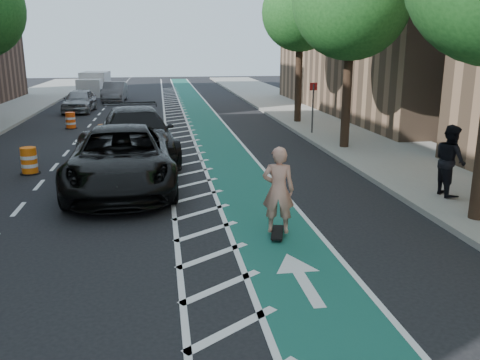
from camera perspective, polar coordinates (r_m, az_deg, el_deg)
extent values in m
plane|color=black|center=(11.70, -11.14, -6.12)|extent=(120.00, 120.00, 0.00)
cube|color=#185546|center=(21.47, -2.23, 3.78)|extent=(2.00, 90.00, 0.01)
cube|color=silver|center=(21.35, -6.24, 3.64)|extent=(1.40, 90.00, 0.01)
cube|color=gray|center=(23.12, 14.02, 4.32)|extent=(5.00, 90.00, 0.15)
cube|color=gray|center=(22.29, 8.19, 4.24)|extent=(0.12, 90.00, 0.16)
cylinder|color=#382619|center=(13.31, 24.79, 5.15)|extent=(0.36, 0.36, 4.40)
cylinder|color=#382619|center=(20.40, 12.37, 9.10)|extent=(0.36, 0.36, 4.40)
cylinder|color=#382619|center=(27.98, 6.42, 10.82)|extent=(0.36, 0.36, 4.40)
sphere|color=#174719|center=(27.96, 6.65, 18.20)|extent=(4.20, 4.20, 4.20)
cylinder|color=#4C4C4C|center=(24.17, 8.16, 7.75)|extent=(0.08, 0.08, 2.40)
cube|color=red|center=(24.06, 8.26, 10.35)|extent=(0.35, 0.02, 0.35)
cube|color=black|center=(11.40, 4.22, -5.88)|extent=(0.48, 0.92, 0.03)
cylinder|color=black|center=(11.71, 3.84, -5.67)|extent=(0.05, 0.07, 0.07)
cylinder|color=black|center=(11.70, 4.73, -5.70)|extent=(0.05, 0.07, 0.07)
cylinder|color=black|center=(11.16, 3.67, -6.73)|extent=(0.05, 0.07, 0.07)
cylinder|color=black|center=(11.15, 4.61, -6.76)|extent=(0.05, 0.07, 0.07)
imported|color=tan|center=(11.09, 4.32, -1.12)|extent=(0.80, 0.64, 1.93)
imported|color=black|center=(15.39, -13.17, 2.39)|extent=(3.21, 6.64, 1.82)
imported|color=black|center=(19.31, -11.57, 5.05)|extent=(3.35, 6.72, 1.87)
imported|color=gray|center=(34.32, -17.57, 8.50)|extent=(1.94, 4.35, 1.45)
imported|color=#545459|center=(40.10, -13.90, 9.58)|extent=(1.71, 4.48, 1.46)
imported|color=black|center=(14.89, 22.51, 2.06)|extent=(0.76, 0.97, 1.94)
cube|color=silver|center=(46.53, -15.91, 10.42)|extent=(2.39, 3.26, 1.92)
cube|color=silver|center=(44.30, -16.50, 9.86)|extent=(2.06, 1.71, 1.44)
cylinder|color=black|center=(44.15, -17.68, 9.26)|extent=(0.30, 0.69, 0.67)
cylinder|color=black|center=(43.77, -15.46, 9.38)|extent=(0.30, 0.69, 0.67)
cylinder|color=black|center=(47.51, -16.70, 9.68)|extent=(0.30, 0.69, 0.67)
cylinder|color=black|center=(47.16, -14.62, 9.79)|extent=(0.30, 0.69, 0.67)
cylinder|color=orange|center=(18.19, -22.60, 2.02)|extent=(0.51, 0.51, 0.89)
cylinder|color=silver|center=(18.22, -22.55, 1.56)|extent=(0.52, 0.52, 0.12)
cylinder|color=silver|center=(18.16, -22.64, 2.41)|extent=(0.52, 0.52, 0.12)
cylinder|color=black|center=(18.28, -22.47, 0.72)|extent=(0.65, 0.65, 0.04)
cylinder|color=#E25E0B|center=(22.24, -14.94, 4.86)|extent=(0.53, 0.53, 0.92)
cylinder|color=silver|center=(22.27, -14.91, 4.47)|extent=(0.54, 0.54, 0.12)
cylinder|color=silver|center=(22.22, -14.96, 5.19)|extent=(0.54, 0.54, 0.12)
cylinder|color=black|center=(22.32, -14.87, 3.75)|extent=(0.67, 0.67, 0.04)
cylinder|color=#FD4C0D|center=(27.53, -18.49, 6.36)|extent=(0.48, 0.48, 0.84)
cylinder|color=silver|center=(27.55, -18.46, 6.07)|extent=(0.49, 0.49, 0.11)
cylinder|color=silver|center=(27.52, -18.51, 6.61)|extent=(0.49, 0.49, 0.11)
cylinder|color=black|center=(27.59, -18.42, 5.54)|extent=(0.61, 0.61, 0.04)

